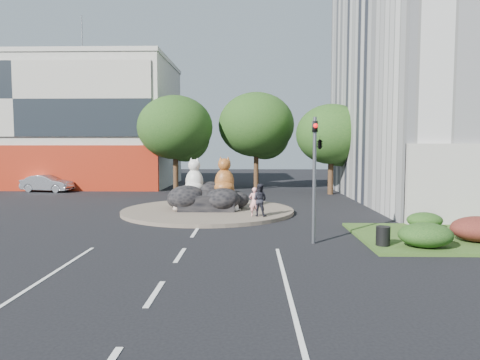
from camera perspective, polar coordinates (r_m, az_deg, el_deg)
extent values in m
plane|color=black|center=(15.51, -7.99, -9.92)|extent=(120.00, 120.00, 0.00)
cylinder|color=brown|center=(25.23, -4.28, -4.11)|extent=(10.00, 10.00, 0.20)
cube|color=beige|center=(47.53, -24.29, 6.63)|extent=(25.00, 12.00, 12.00)
cube|color=maroon|center=(42.14, -27.68, 1.41)|extent=(25.00, 0.30, 4.00)
cube|color=#B2AD9E|center=(42.27, -28.01, 9.55)|extent=(24.00, 0.15, 6.50)
cube|color=beige|center=(48.21, -24.53, 14.00)|extent=(25.20, 12.20, 0.40)
cylinder|color=#595B60|center=(49.38, -20.30, 17.08)|extent=(0.10, 0.10, 5.00)
cube|color=#2C4918|center=(20.55, 29.17, -6.72)|extent=(10.00, 6.00, 0.12)
cylinder|color=#382314|center=(37.45, -8.57, 1.35)|extent=(0.44, 0.44, 3.74)
ellipsoid|color=#123611|center=(37.43, -8.63, 6.94)|extent=(6.46, 6.46, 5.49)
sphere|color=#123611|center=(37.77, -7.28, 5.65)|extent=(4.25, 4.25, 4.25)
sphere|color=#123611|center=(37.24, -9.77, 6.03)|extent=(3.74, 3.74, 3.74)
cylinder|color=#382314|center=(38.87, 2.17, 1.67)|extent=(0.44, 0.44, 3.96)
ellipsoid|color=#123611|center=(38.88, 2.19, 7.37)|extent=(6.84, 6.84, 5.81)
sphere|color=#123611|center=(39.36, 3.35, 6.02)|extent=(4.50, 4.50, 4.50)
sphere|color=#123611|center=(38.55, 1.14, 6.46)|extent=(3.96, 3.96, 3.96)
cylinder|color=#382314|center=(35.49, 11.99, 0.78)|extent=(0.44, 0.44, 3.30)
ellipsoid|color=#123611|center=(35.44, 12.07, 5.99)|extent=(5.70, 5.70, 4.84)
sphere|color=#123611|center=(36.07, 13.16, 4.75)|extent=(3.75, 3.75, 3.75)
sphere|color=#123611|center=(35.01, 11.02, 5.17)|extent=(3.30, 3.30, 3.30)
ellipsoid|color=#123611|center=(17.42, 23.50, -6.74)|extent=(2.00, 1.60, 0.90)
ellipsoid|color=#471317|center=(19.35, 29.29, -5.72)|extent=(2.20, 1.76, 0.99)
ellipsoid|color=#123611|center=(21.46, 23.40, -4.94)|extent=(1.60, 1.28, 0.72)
cylinder|color=#595B60|center=(17.06, 9.86, -0.12)|extent=(0.14, 0.14, 5.00)
imported|color=black|center=(17.02, 9.94, 5.60)|extent=(0.21, 0.26, 1.30)
imported|color=black|center=(17.04, 10.60, 4.91)|extent=(0.26, 1.24, 0.50)
sphere|color=red|center=(16.85, 10.05, 7.14)|extent=(0.18, 0.18, 0.18)
cylinder|color=#595B60|center=(25.13, 26.22, 4.34)|extent=(0.18, 0.18, 8.00)
cylinder|color=#595B60|center=(25.08, 24.40, 13.59)|extent=(2.00, 0.12, 0.12)
cube|color=silver|center=(24.70, 22.20, 13.57)|extent=(0.50, 0.22, 0.12)
imported|color=pink|center=(22.52, 1.93, -2.90)|extent=(0.58, 0.40, 1.53)
imported|color=black|center=(22.51, 2.61, -2.66)|extent=(1.01, 0.89, 1.72)
imported|color=#A8A9AF|center=(40.23, -24.30, -0.42)|extent=(4.59, 2.23, 1.45)
cylinder|color=black|center=(17.13, 18.53, -7.08)|extent=(0.68, 0.68, 0.73)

